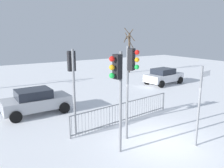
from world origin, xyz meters
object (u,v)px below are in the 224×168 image
object	(u,v)px
traffic_light_foreground_right	(118,81)
traffic_light_foreground_left	(72,72)
traffic_light_rear_right	(131,73)
car_silver_far	(36,101)
car_white_trailing	(164,76)
bare_tree_left	(129,51)
direction_sign_post	(200,102)

from	to	relation	value
traffic_light_foreground_right	traffic_light_foreground_left	size ratio (longest dim) A/B	1.01
traffic_light_rear_right	traffic_light_foreground_right	world-z (taller)	traffic_light_rear_right
car_silver_far	car_white_trailing	bearing A→B (deg)	6.81
car_white_trailing	bare_tree_left	xyz separation A→B (m)	(1.08, 6.91, 1.86)
direction_sign_post	car_silver_far	world-z (taller)	direction_sign_post
bare_tree_left	traffic_light_rear_right	bearing A→B (deg)	-126.20
car_white_trailing	traffic_light_rear_right	bearing A→B (deg)	-148.02
traffic_light_rear_right	bare_tree_left	xyz separation A→B (m)	(10.49, 14.33, -0.39)
direction_sign_post	car_white_trailing	world-z (taller)	direction_sign_post
traffic_light_rear_right	bare_tree_left	size ratio (longest dim) A/B	0.78
traffic_light_foreground_left	car_silver_far	world-z (taller)	traffic_light_foreground_left
traffic_light_rear_right	traffic_light_foreground_right	distance (m)	1.32
direction_sign_post	traffic_light_foreground_right	bearing A→B (deg)	147.13
direction_sign_post	bare_tree_left	size ratio (longest dim) A/B	0.64
traffic_light_foreground_right	car_white_trailing	size ratio (longest dim) A/B	1.00
traffic_light_rear_right	direction_sign_post	size ratio (longest dim) A/B	1.22
traffic_light_foreground_right	traffic_light_foreground_left	world-z (taller)	traffic_light_foreground_right
car_silver_far	direction_sign_post	bearing A→B (deg)	-59.75
traffic_light_rear_right	car_white_trailing	world-z (taller)	traffic_light_rear_right
direction_sign_post	bare_tree_left	distance (m)	18.34
bare_tree_left	direction_sign_post	bearing A→B (deg)	-117.37
car_white_trailing	traffic_light_foreground_right	bearing A→B (deg)	-148.66
traffic_light_foreground_right	car_silver_far	bearing A→B (deg)	8.12
direction_sign_post	car_silver_far	distance (m)	8.98
car_silver_far	car_white_trailing	distance (m)	12.19
traffic_light_foreground_left	car_white_trailing	distance (m)	12.64
traffic_light_foreground_right	traffic_light_rear_right	bearing A→B (deg)	-63.65
traffic_light_foreground_left	traffic_light_rear_right	bearing A→B (deg)	-48.83
traffic_light_foreground_right	direction_sign_post	bearing A→B (deg)	-116.72
traffic_light_foreground_right	car_silver_far	distance (m)	6.85
traffic_light_rear_right	traffic_light_foreground_right	size ratio (longest dim) A/B	1.03
direction_sign_post	car_silver_far	xyz separation A→B (m)	(-4.71, 7.56, -1.11)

